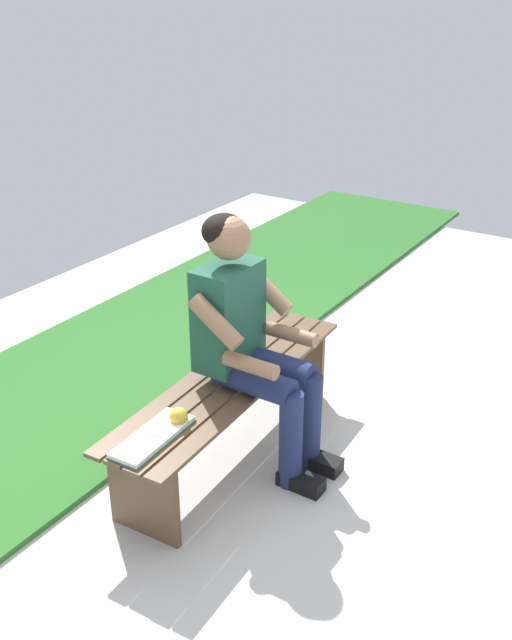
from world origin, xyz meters
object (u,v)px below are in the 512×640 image
book_open (153,437)px  person_seated (250,335)px  apple (179,417)px  bench_near (230,396)px

book_open → person_seated: bearing=169.9°
apple → book_open: bearing=-9.6°
bench_near → book_open: (0.59, 0.02, 0.11)m
bench_near → apple: bearing=5.4°
person_seated → apple: 0.52m
person_seated → apple: size_ratio=15.04×
bench_near → person_seated: bearing=105.6°
person_seated → book_open: person_seated is taller
bench_near → person_seated: size_ratio=1.33×
person_seated → book_open: bearing=-7.5°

